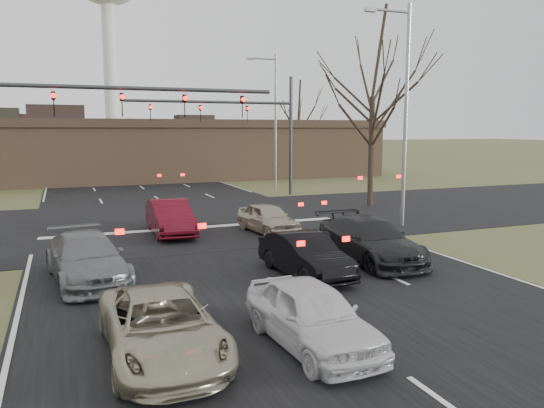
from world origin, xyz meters
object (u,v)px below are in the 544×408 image
Objects in this scene: mast_arm_far at (252,121)px; streetlight_right_far at (273,114)px; building at (152,149)px; car_grey_ahead at (87,258)px; car_white_sedan at (311,315)px; car_charcoal_sedan at (370,240)px; car_silver_ahead at (268,218)px; car_red_ahead at (170,217)px; mast_arm_near at (70,115)px; car_black_hatch at (305,255)px; streetlight_right_near at (403,105)px; car_silver_suv at (161,326)px.

streetlight_right_far is (3.14, 4.00, 0.57)m from mast_arm_far.
building is 8.79× the size of car_grey_ahead.
streetlight_right_far is 2.49× the size of car_white_sedan.
car_silver_ahead is at bearing 104.34° from car_charcoal_sedan.
car_charcoal_sedan is 9.02m from car_red_ahead.
mast_arm_near is 13.06m from car_charcoal_sedan.
mast_arm_far is 20.19m from car_black_hatch.
mast_arm_near is at bearing 139.23° from car_charcoal_sedan.
streetlight_right_near is at bearing 47.62° from car_charcoal_sedan.
building is at bearing 83.58° from car_red_ahead.
car_white_sedan is 12.97m from car_red_ahead.
car_silver_suv is 3.06m from car_white_sedan.
streetlight_right_near reaches higher than car_silver_ahead.
car_white_sedan is at bearing -117.76° from car_black_hatch.
car_black_hatch reaches higher than car_silver_ahead.
car_grey_ahead is at bearing -119.56° from car_red_ahead.
mast_arm_near is 9.24m from car_silver_ahead.
car_charcoal_sedan is 9.18m from car_grey_ahead.
car_silver_ahead is (7.79, -2.23, -4.43)m from mast_arm_near.
mast_arm_near is 15.17m from mast_arm_far.
streetlight_right_near and streetlight_right_far have the same top height.
car_white_sedan is 5.33m from car_black_hatch.
streetlight_right_far reaches higher than building.
mast_arm_near is at bearing 167.95° from streetlight_right_near.
car_black_hatch is at bearing -109.01° from car_silver_ahead.
car_black_hatch is 0.83× the size of car_grey_ahead.
car_black_hatch is (-8.19, -23.05, -4.93)m from streetlight_right_far.
car_white_sedan is 7.93m from car_grey_ahead.
car_charcoal_sedan is at bearing -96.86° from mast_arm_far.
car_grey_ahead reaches higher than car_silver_ahead.
car_white_sedan is at bearing -65.63° from car_grey_ahead.
car_red_ahead is at bearing -97.57° from building.
car_grey_ahead is at bearing 159.10° from car_black_hatch.
mast_arm_far is at bearing 71.16° from car_black_hatch.
car_red_ahead is at bearing 127.87° from car_charcoal_sedan.
streetlight_right_near reaches higher than car_black_hatch.
car_grey_ahead reaches higher than car_white_sedan.
mast_arm_far is 13.28m from streetlight_right_near.
car_white_sedan is at bearing -114.19° from car_silver_ahead.
mast_arm_far reaches higher than car_silver_ahead.
streetlight_right_near reaches higher than car_charcoal_sedan.
car_red_ahead is (-7.63, -10.97, -4.28)m from mast_arm_far.
car_grey_ahead is 1.08× the size of car_red_ahead.
mast_arm_near is 8.38m from car_grey_ahead.
mast_arm_near is 2.51× the size of car_grey_ahead.
car_charcoal_sedan is at bearing 32.42° from car_silver_suv.
car_black_hatch is at bearing -23.77° from car_grey_ahead.
streetlight_right_near is at bearing 44.85° from car_white_sedan.
streetlight_right_far reaches higher than mast_arm_far.
streetlight_right_near is 8.01m from car_silver_ahead.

